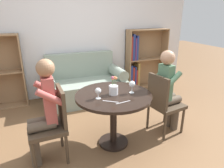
# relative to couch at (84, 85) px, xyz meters

# --- Properties ---
(ground_plane) EXTENTS (16.00, 16.00, 0.00)m
(ground_plane) POSITION_rel_couch_xyz_m (0.00, -1.56, -0.31)
(ground_plane) COLOR brown
(back_wall) EXTENTS (5.20, 0.05, 2.70)m
(back_wall) POSITION_rel_couch_xyz_m (0.00, 0.43, 1.04)
(back_wall) COLOR silver
(back_wall) RESTS_ON ground_plane
(round_table) EXTENTS (0.97, 0.97, 0.73)m
(round_table) POSITION_rel_couch_xyz_m (0.00, -1.56, 0.28)
(round_table) COLOR black
(round_table) RESTS_ON ground_plane
(couch) EXTENTS (1.61, 0.80, 0.92)m
(couch) POSITION_rel_couch_xyz_m (0.00, 0.00, 0.00)
(couch) COLOR gray
(couch) RESTS_ON ground_plane
(bookshelf_right) EXTENTS (0.97, 0.28, 1.34)m
(bookshelf_right) POSITION_rel_couch_xyz_m (1.42, 0.27, 0.32)
(bookshelf_right) COLOR #93704C
(bookshelf_right) RESTS_ON ground_plane
(chair_left) EXTENTS (0.43, 0.43, 0.90)m
(chair_left) POSITION_rel_couch_xyz_m (-0.76, -1.56, 0.18)
(chair_left) COLOR #473828
(chair_left) RESTS_ON ground_plane
(chair_right) EXTENTS (0.48, 0.48, 0.90)m
(chair_right) POSITION_rel_couch_xyz_m (0.76, -1.57, 0.18)
(chair_right) COLOR #473828
(chair_right) RESTS_ON ground_plane
(person_left) EXTENTS (0.43, 0.35, 1.25)m
(person_left) POSITION_rel_couch_xyz_m (-0.85, -1.56, 0.35)
(person_left) COLOR brown
(person_left) RESTS_ON ground_plane
(person_right) EXTENTS (0.45, 0.38, 1.23)m
(person_right) POSITION_rel_couch_xyz_m (0.85, -1.55, 0.34)
(person_right) COLOR brown
(person_right) RESTS_ON ground_plane
(wine_glass_left) EXTENTS (0.07, 0.07, 0.13)m
(wine_glass_left) POSITION_rel_couch_xyz_m (-0.22, -1.62, 0.51)
(wine_glass_left) COLOR white
(wine_glass_left) RESTS_ON round_table
(wine_glass_right) EXTENTS (0.08, 0.08, 0.16)m
(wine_glass_right) POSITION_rel_couch_xyz_m (0.24, -1.60, 0.53)
(wine_glass_right) COLOR white
(wine_glass_right) RESTS_ON round_table
(flower_vase) EXTENTS (0.11, 0.11, 0.24)m
(flower_vase) POSITION_rel_couch_xyz_m (0.01, -1.57, 0.49)
(flower_vase) COLOR silver
(flower_vase) RESTS_ON round_table
(knife_left_setting) EXTENTS (0.19, 0.03, 0.00)m
(knife_left_setting) POSITION_rel_couch_xyz_m (0.01, -1.83, 0.42)
(knife_left_setting) COLOR silver
(knife_left_setting) RESTS_ON round_table
(fork_left_setting) EXTENTS (0.16, 0.12, 0.00)m
(fork_left_setting) POSITION_rel_couch_xyz_m (-0.11, -1.75, 0.42)
(fork_left_setting) COLOR silver
(fork_left_setting) RESTS_ON round_table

